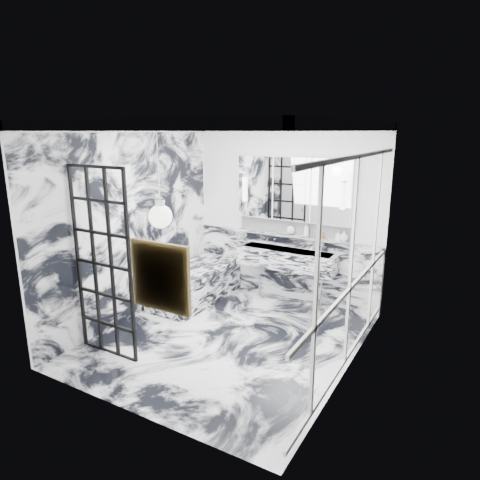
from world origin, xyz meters
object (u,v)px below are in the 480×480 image
Objects in this scene: mirror_cabinet at (293,189)px; bathtub at (195,284)px; trough_sink at (287,259)px; crittall_door at (103,264)px.

bathtub is (-1.32, -0.83, -1.54)m from mirror_cabinet.
mirror_cabinet is 2.20m from bathtub.
mirror_cabinet reaches higher than trough_sink.
mirror_cabinet reaches higher than bathtub.
mirror_cabinet is at bearing 32.06° from bathtub.
crittall_door is at bearing -115.59° from trough_sink.
crittall_door is at bearing -87.80° from bathtub.
crittall_door is 2.92m from trough_sink.
trough_sink is at bearing 65.01° from crittall_door.
crittall_door is 2.14m from bathtub.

